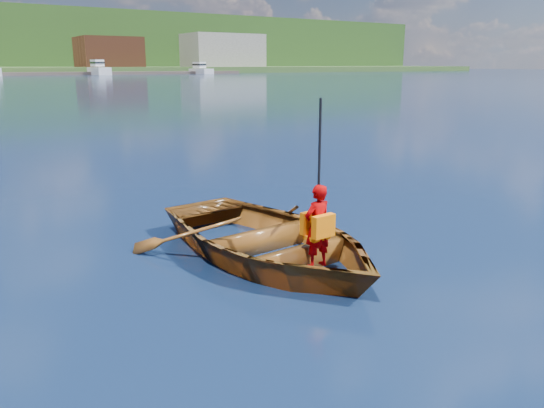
% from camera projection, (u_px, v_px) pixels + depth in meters
% --- Properties ---
extents(ground, '(600.00, 600.00, 0.00)m').
position_uv_depth(ground, '(274.00, 235.00, 8.82)').
color(ground, '#0F253B').
rests_on(ground, ground).
extents(rowboat, '(3.40, 4.50, 0.88)m').
position_uv_depth(rowboat, '(267.00, 239.00, 7.71)').
color(rowboat, brown).
rests_on(rowboat, ground).
extents(child_paddler, '(0.44, 0.37, 2.23)m').
position_uv_depth(child_paddler, '(317.00, 226.00, 7.01)').
color(child_paddler, '#9E0001').
rests_on(child_paddler, ground).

